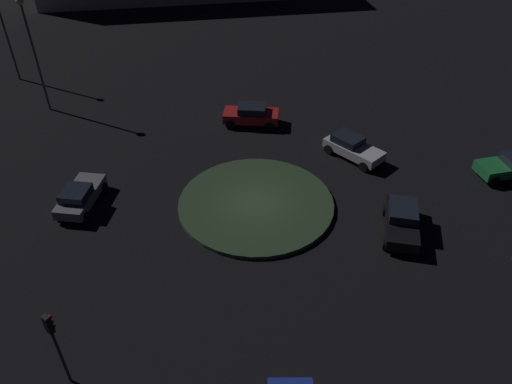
{
  "coord_description": "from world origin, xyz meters",
  "views": [
    {
      "loc": [
        3.08,
        23.75,
        19.4
      ],
      "look_at": [
        0.0,
        0.0,
        1.02
      ],
      "focal_mm": 35.0,
      "sensor_mm": 36.0,
      "label": 1
    }
  ],
  "objects_px": {
    "streetlamp_southeast_near": "(0,15)",
    "streetlamp_southeast": "(30,37)",
    "car_silver": "(352,147)",
    "traffic_light_northeast": "(54,337)",
    "car_grey": "(80,196)",
    "car_black": "(402,220)",
    "car_red": "(251,115)",
    "car_green": "(510,165)"
  },
  "relations": [
    {
      "from": "car_silver",
      "to": "streetlamp_southeast_near",
      "type": "bearing_deg",
      "value": -158.42
    },
    {
      "from": "car_green",
      "to": "car_grey",
      "type": "bearing_deg",
      "value": -6.98
    },
    {
      "from": "car_black",
      "to": "streetlamp_southeast",
      "type": "height_order",
      "value": "streetlamp_southeast"
    },
    {
      "from": "car_grey",
      "to": "streetlamp_southeast",
      "type": "bearing_deg",
      "value": 33.49
    },
    {
      "from": "streetlamp_southeast",
      "to": "car_silver",
      "type": "bearing_deg",
      "value": 156.02
    },
    {
      "from": "car_black",
      "to": "car_red",
      "type": "relative_size",
      "value": 1.01
    },
    {
      "from": "car_black",
      "to": "car_red",
      "type": "distance_m",
      "value": 15.15
    },
    {
      "from": "car_green",
      "to": "car_silver",
      "type": "bearing_deg",
      "value": -26.26
    },
    {
      "from": "car_green",
      "to": "car_silver",
      "type": "height_order",
      "value": "car_green"
    },
    {
      "from": "car_green",
      "to": "streetlamp_southeast_near",
      "type": "distance_m",
      "value": 41.31
    },
    {
      "from": "car_red",
      "to": "car_black",
      "type": "bearing_deg",
      "value": -49.75
    },
    {
      "from": "car_black",
      "to": "car_grey",
      "type": "bearing_deg",
      "value": -85.49
    },
    {
      "from": "car_red",
      "to": "car_grey",
      "type": "height_order",
      "value": "car_red"
    },
    {
      "from": "streetlamp_southeast",
      "to": "car_grey",
      "type": "bearing_deg",
      "value": 108.57
    },
    {
      "from": "traffic_light_northeast",
      "to": "streetlamp_southeast",
      "type": "height_order",
      "value": "streetlamp_southeast"
    },
    {
      "from": "car_silver",
      "to": "traffic_light_northeast",
      "type": "xyz_separation_m",
      "value": [
        16.74,
        15.34,
        2.25
      ]
    },
    {
      "from": "car_black",
      "to": "car_silver",
      "type": "height_order",
      "value": "car_black"
    },
    {
      "from": "car_green",
      "to": "streetlamp_southeast",
      "type": "xyz_separation_m",
      "value": [
        32.11,
        -13.51,
        5.19
      ]
    },
    {
      "from": "streetlamp_southeast_near",
      "to": "car_black",
      "type": "bearing_deg",
      "value": 138.02
    },
    {
      "from": "traffic_light_northeast",
      "to": "streetlamp_southeast",
      "type": "xyz_separation_m",
      "value": [
        5.69,
        -25.32,
        2.94
      ]
    },
    {
      "from": "car_green",
      "to": "car_grey",
      "type": "height_order",
      "value": "car_green"
    },
    {
      "from": "car_black",
      "to": "car_grey",
      "type": "distance_m",
      "value": 19.23
    },
    {
      "from": "car_grey",
      "to": "traffic_light_northeast",
      "type": "xyz_separation_m",
      "value": [
        -1.27,
        12.17,
        2.3
      ]
    },
    {
      "from": "car_green",
      "to": "streetlamp_southeast",
      "type": "relative_size",
      "value": 0.47
    },
    {
      "from": "car_green",
      "to": "car_silver",
      "type": "xyz_separation_m",
      "value": [
        9.67,
        -3.53,
        -0.01
      ]
    },
    {
      "from": "car_black",
      "to": "streetlamp_southeast",
      "type": "bearing_deg",
      "value": -108.94
    },
    {
      "from": "car_silver",
      "to": "car_red",
      "type": "bearing_deg",
      "value": -167.02
    },
    {
      "from": "streetlamp_southeast",
      "to": "streetlamp_southeast_near",
      "type": "bearing_deg",
      "value": -58.41
    },
    {
      "from": "car_black",
      "to": "streetlamp_southeast_near",
      "type": "relative_size",
      "value": 0.5
    },
    {
      "from": "car_black",
      "to": "car_grey",
      "type": "relative_size",
      "value": 1.03
    },
    {
      "from": "streetlamp_southeast_near",
      "to": "streetlamp_southeast",
      "type": "bearing_deg",
      "value": 121.59
    },
    {
      "from": "car_silver",
      "to": "traffic_light_northeast",
      "type": "distance_m",
      "value": 22.82
    },
    {
      "from": "car_grey",
      "to": "car_silver",
      "type": "height_order",
      "value": "car_silver"
    },
    {
      "from": "car_green",
      "to": "traffic_light_northeast",
      "type": "distance_m",
      "value": 29.02
    },
    {
      "from": "car_green",
      "to": "streetlamp_southeast_near",
      "type": "height_order",
      "value": "streetlamp_southeast_near"
    },
    {
      "from": "car_red",
      "to": "streetlamp_southeast_near",
      "type": "distance_m",
      "value": 23.11
    },
    {
      "from": "car_silver",
      "to": "streetlamp_southeast",
      "type": "height_order",
      "value": "streetlamp_southeast"
    },
    {
      "from": "car_grey",
      "to": "car_red",
      "type": "bearing_deg",
      "value": -38.46
    },
    {
      "from": "streetlamp_southeast",
      "to": "car_red",
      "type": "bearing_deg",
      "value": 164.19
    },
    {
      "from": "streetlamp_southeast_near",
      "to": "car_grey",
      "type": "bearing_deg",
      "value": 113.06
    },
    {
      "from": "car_black",
      "to": "car_silver",
      "type": "distance_m",
      "value": 7.99
    },
    {
      "from": "traffic_light_northeast",
      "to": "streetlamp_southeast_near",
      "type": "bearing_deg",
      "value": 57.76
    }
  ]
}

